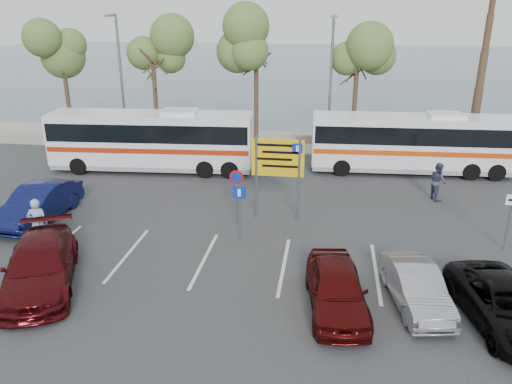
# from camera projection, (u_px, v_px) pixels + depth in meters

# --- Properties ---
(ground) EXTENTS (120.00, 120.00, 0.00)m
(ground) POSITION_uv_depth(u_px,v_px,m) (241.00, 250.00, 18.80)
(ground) COLOR #2F2F32
(ground) RESTS_ON ground
(kerb_strip) EXTENTS (44.00, 2.40, 0.15)m
(kerb_strip) POSITION_uv_depth(u_px,v_px,m) (280.00, 148.00, 31.73)
(kerb_strip) COLOR gray
(kerb_strip) RESTS_ON ground
(seawall) EXTENTS (48.00, 0.80, 0.60)m
(seawall) POSITION_uv_depth(u_px,v_px,m) (283.00, 137.00, 33.51)
(seawall) COLOR gray
(seawall) RESTS_ON ground
(sea) EXTENTS (140.00, 140.00, 0.00)m
(sea) POSITION_uv_depth(u_px,v_px,m) (311.00, 67.00, 74.35)
(sea) COLOR #3E5764
(sea) RESTS_ON ground
(tree_far_left) EXTENTS (3.20, 3.20, 7.60)m
(tree_far_left) POSITION_uv_depth(u_px,v_px,m) (61.00, 44.00, 31.45)
(tree_far_left) COLOR #382619
(tree_far_left) RESTS_ON kerb_strip
(tree_left) EXTENTS (3.20, 3.20, 7.20)m
(tree_left) POSITION_uv_depth(u_px,v_px,m) (152.00, 51.00, 30.74)
(tree_left) COLOR #382619
(tree_left) RESTS_ON kerb_strip
(tree_mid) EXTENTS (3.20, 3.20, 8.00)m
(tree_mid) POSITION_uv_depth(u_px,v_px,m) (256.00, 41.00, 29.62)
(tree_mid) COLOR #382619
(tree_mid) RESTS_ON kerb_strip
(tree_right) EXTENTS (3.20, 3.20, 7.40)m
(tree_right) POSITION_uv_depth(u_px,v_px,m) (358.00, 50.00, 28.97)
(tree_right) COLOR #382619
(tree_right) RESTS_ON kerb_strip
(street_lamp_left) EXTENTS (0.45, 1.15, 8.01)m
(street_lamp_left) POSITION_uv_depth(u_px,v_px,m) (120.00, 74.00, 31.07)
(street_lamp_left) COLOR slate
(street_lamp_left) RESTS_ON kerb_strip
(street_lamp_right) EXTENTS (0.45, 1.15, 8.01)m
(street_lamp_right) POSITION_uv_depth(u_px,v_px,m) (331.00, 78.00, 29.28)
(street_lamp_right) COLOR slate
(street_lamp_right) RESTS_ON kerb_strip
(direction_sign) EXTENTS (2.20, 0.12, 3.60)m
(direction_sign) POSITION_uv_depth(u_px,v_px,m) (278.00, 164.00, 20.77)
(direction_sign) COLOR slate
(direction_sign) RESTS_ON ground
(sign_no_stop) EXTENTS (0.60, 0.08, 2.35)m
(sign_no_stop) POSITION_uv_depth(u_px,v_px,m) (237.00, 188.00, 20.53)
(sign_no_stop) COLOR slate
(sign_no_stop) RESTS_ON ground
(sign_parking) EXTENTS (0.50, 0.07, 2.25)m
(sign_parking) POSITION_uv_depth(u_px,v_px,m) (239.00, 205.00, 19.04)
(sign_parking) COLOR slate
(sign_parking) RESTS_ON ground
(sign_taxi) EXTENTS (0.50, 0.07, 2.20)m
(sign_taxi) POSITION_uv_depth(u_px,v_px,m) (510.00, 214.00, 18.34)
(sign_taxi) COLOR slate
(sign_taxi) RESTS_ON ground
(lane_markings) EXTENTS (12.02, 4.20, 0.01)m
(lane_markings) POSITION_uv_depth(u_px,v_px,m) (206.00, 260.00, 18.03)
(lane_markings) COLOR silver
(lane_markings) RESTS_ON ground
(coach_bus_left) EXTENTS (11.10, 3.11, 3.42)m
(coach_bus_left) POSITION_uv_depth(u_px,v_px,m) (152.00, 143.00, 27.27)
(coach_bus_left) COLOR silver
(coach_bus_left) RESTS_ON ground
(coach_bus_right) EXTENTS (10.75, 2.79, 3.32)m
(coach_bus_right) POSITION_uv_depth(u_px,v_px,m) (411.00, 145.00, 26.95)
(coach_bus_right) COLOR silver
(coach_bus_right) RESTS_ON ground
(car_blue) EXTENTS (1.83, 4.70, 1.53)m
(car_blue) POSITION_uv_depth(u_px,v_px,m) (39.00, 203.00, 21.14)
(car_blue) COLOR #0E1443
(car_blue) RESTS_ON ground
(car_maroon) EXTENTS (3.93, 5.54, 1.49)m
(car_maroon) POSITION_uv_depth(u_px,v_px,m) (40.00, 266.00, 16.12)
(car_maroon) COLOR #470B0F
(car_maroon) RESTS_ON ground
(car_red) EXTENTS (2.18, 4.34, 1.42)m
(car_red) POSITION_uv_depth(u_px,v_px,m) (337.00, 288.00, 14.91)
(car_red) COLOR #440909
(car_red) RESTS_ON ground
(suv_black) EXTENTS (2.95, 4.91, 1.28)m
(suv_black) POSITION_uv_depth(u_px,v_px,m) (507.00, 305.00, 14.20)
(suv_black) COLOR black
(suv_black) RESTS_ON ground
(car_silver_b) EXTENTS (1.94, 3.93, 1.24)m
(car_silver_b) POSITION_uv_depth(u_px,v_px,m) (416.00, 287.00, 15.15)
(car_silver_b) COLOR gray
(car_silver_b) RESTS_ON ground
(pedestrian_near) EXTENTS (0.82, 0.67, 1.95)m
(pedestrian_near) POSITION_uv_depth(u_px,v_px,m) (38.00, 223.00, 18.69)
(pedestrian_near) COLOR #86A4C4
(pedestrian_near) RESTS_ON ground
(pedestrian_far) EXTENTS (0.92, 1.04, 1.78)m
(pedestrian_far) POSITION_uv_depth(u_px,v_px,m) (438.00, 181.00, 23.38)
(pedestrian_far) COLOR #373C52
(pedestrian_far) RESTS_ON ground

